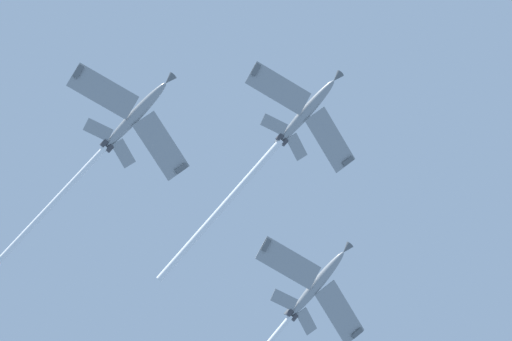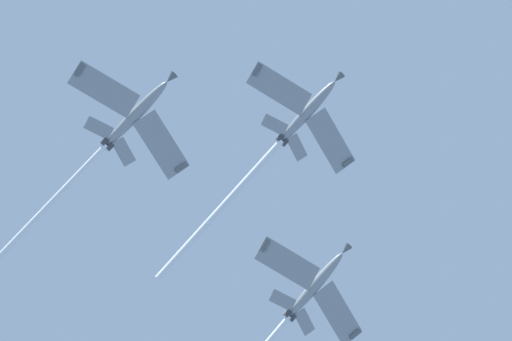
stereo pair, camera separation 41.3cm
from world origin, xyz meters
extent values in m
ellipsoid|color=gray|center=(-7.84, 7.46, 125.40)|extent=(11.59, 3.36, 6.21)
cone|color=#595E60|center=(-1.82, 6.51, 128.18)|extent=(2.12, 1.49, 1.76)
ellipsoid|color=black|center=(-6.20, 7.20, 126.81)|extent=(3.04, 1.44, 1.98)
cube|color=gray|center=(-7.70, 12.80, 124.97)|extent=(4.14, 9.26, 1.68)
cube|color=#595E60|center=(-7.38, 16.90, 124.96)|extent=(1.74, 0.85, 0.86)
cube|color=gray|center=(-9.34, 2.33, 124.97)|extent=(6.60, 9.60, 1.68)
cube|color=#595E60|center=(-10.30, -1.67, 124.96)|extent=(1.83, 1.30, 0.86)
cube|color=gray|center=(-11.98, 10.42, 123.32)|extent=(2.25, 3.82, 0.89)
cube|color=gray|center=(-12.69, 5.91, 123.32)|extent=(3.15, 3.98, 0.89)
cube|color=#595E60|center=(-12.73, 8.22, 124.68)|extent=(3.33, 0.70, 3.54)
cylinder|color=#38383D|center=(-12.95, 8.71, 122.90)|extent=(1.35, 0.98, 1.14)
cylinder|color=#38383D|center=(-13.09, 7.82, 122.90)|extent=(1.35, 0.98, 1.14)
cylinder|color=white|center=(-24.77, 10.11, 117.48)|extent=(23.68, 4.61, 11.53)
ellipsoid|color=gray|center=(-20.62, 27.29, 118.25)|extent=(11.47, 3.21, 6.54)
cone|color=#595E60|center=(-14.67, 26.43, 121.22)|extent=(2.12, 1.47, 1.79)
ellipsoid|color=black|center=(-19.02, 27.06, 119.72)|extent=(3.02, 1.41, 2.05)
cube|color=gray|center=(-20.52, 32.63, 117.81)|extent=(4.20, 9.29, 1.78)
cube|color=#595E60|center=(-20.25, 36.73, 117.78)|extent=(1.73, 0.86, 0.91)
cube|color=gray|center=(-22.04, 22.14, 117.81)|extent=(6.47, 9.59, 1.78)
cube|color=#595E60|center=(-22.94, 18.13, 117.78)|extent=(1.81, 1.28, 0.91)
cube|color=gray|center=(-24.72, 30.19, 116.03)|extent=(2.27, 3.83, 0.94)
cube|color=gray|center=(-25.38, 25.67, 116.03)|extent=(3.10, 3.97, 0.94)
cube|color=#595E60|center=(-25.49, 27.99, 117.38)|extent=(3.38, 0.66, 3.57)
cylinder|color=#38383D|center=(-25.65, 28.47, 115.59)|extent=(1.35, 0.97, 1.16)
cylinder|color=#38383D|center=(-25.78, 27.58, 115.59)|extent=(1.35, 0.97, 1.16)
ellipsoid|color=gray|center=(-26.25, -7.09, 118.20)|extent=(11.58, 3.37, 6.24)
cone|color=#595E60|center=(-20.24, -8.04, 121.00)|extent=(2.12, 1.49, 1.76)
ellipsoid|color=black|center=(-24.62, -7.35, 119.62)|extent=(3.04, 1.44, 1.99)
cube|color=gray|center=(-26.10, -1.75, 117.78)|extent=(4.13, 9.26, 1.68)
cube|color=#595E60|center=(-25.78, 2.35, 117.76)|extent=(1.74, 0.84, 0.86)
cube|color=gray|center=(-27.76, -12.22, 117.78)|extent=(6.60, 9.60, 1.68)
cube|color=#595E60|center=(-28.72, -16.22, 117.76)|extent=(1.83, 1.30, 0.86)
cube|color=gray|center=(-30.39, -4.13, 116.11)|extent=(2.25, 3.82, 0.90)
cube|color=gray|center=(-31.10, -8.63, 116.11)|extent=(3.15, 3.98, 0.90)
cube|color=#595E60|center=(-31.14, -6.32, 117.47)|extent=(3.34, 0.70, 3.55)
cylinder|color=#38383D|center=(-31.35, -5.83, 115.69)|extent=(1.35, 0.98, 1.14)
cylinder|color=#38383D|center=(-31.49, -6.72, 115.69)|extent=(1.35, 0.98, 1.14)
cylinder|color=white|center=(-43.33, -4.39, 110.15)|extent=(23.92, 4.54, 11.63)
camera|label=1|loc=(1.41, -17.74, 1.57)|focal=62.34mm
camera|label=2|loc=(1.07, -17.98, 1.57)|focal=62.34mm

